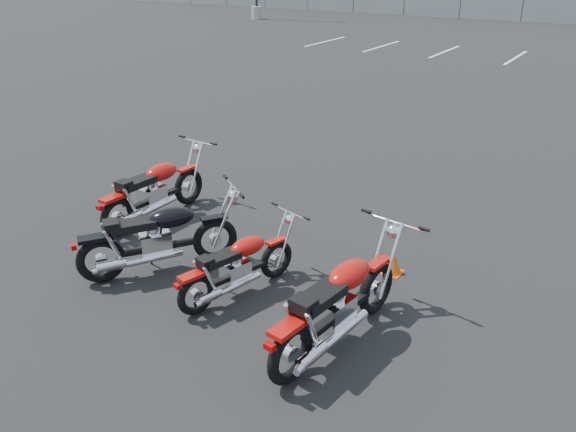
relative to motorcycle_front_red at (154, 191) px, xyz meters
The scene contains 7 objects.
ground 2.38m from the motorcycle_front_red, 14.12° to the right, with size 120.00×120.00×0.00m, color black.
motorcycle_front_red is the anchor object (origin of this frame).
motorcycle_second_black 1.68m from the motorcycle_front_red, 43.45° to the right, with size 1.60×2.01×1.07m.
motorcycle_third_red 2.66m from the motorcycle_front_red, 23.45° to the right, with size 0.85×1.79×0.88m.
motorcycle_rear_red 4.11m from the motorcycle_front_red, 17.98° to the right, with size 0.87×2.26×1.11m.
training_cone_near 3.87m from the motorcycle_front_red, ahead, with size 0.26×0.26×0.31m.
parking_line_stripes 19.44m from the motorcycle_front_red, 90.71° to the left, with size 15.12×4.00×0.01m.
Camera 1 is at (3.87, -5.14, 3.81)m, focal length 35.00 mm.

